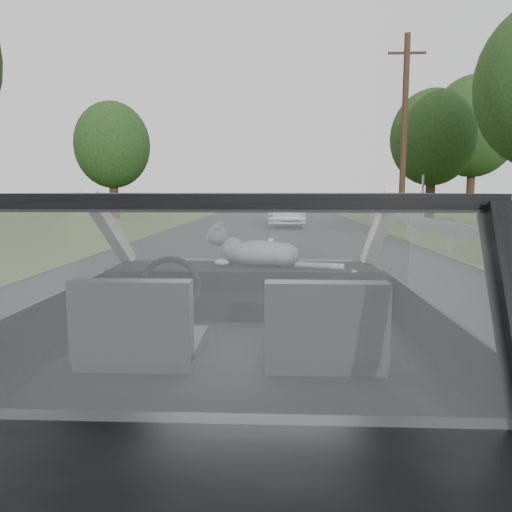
# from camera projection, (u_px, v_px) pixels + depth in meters

# --- Properties ---
(ground) EXTENTS (140.00, 140.00, 0.00)m
(ground) POSITION_uv_depth(u_px,v_px,m) (237.00, 477.00, 2.56)
(ground) COLOR #333333
(ground) RESTS_ON ground
(subject_car) EXTENTS (1.80, 4.00, 1.45)m
(subject_car) POSITION_uv_depth(u_px,v_px,m) (236.00, 340.00, 2.46)
(subject_car) COLOR black
(subject_car) RESTS_ON ground
(dashboard) EXTENTS (1.58, 0.45, 0.30)m
(dashboard) POSITION_uv_depth(u_px,v_px,m) (245.00, 290.00, 3.07)
(dashboard) COLOR black
(dashboard) RESTS_ON subject_car
(driver_seat) EXTENTS (0.50, 0.72, 0.42)m
(driver_seat) POSITION_uv_depth(u_px,v_px,m) (139.00, 323.00, 2.17)
(driver_seat) COLOR black
(driver_seat) RESTS_ON subject_car
(passenger_seat) EXTENTS (0.50, 0.72, 0.42)m
(passenger_seat) POSITION_uv_depth(u_px,v_px,m) (324.00, 326.00, 2.14)
(passenger_seat) COLOR black
(passenger_seat) RESTS_ON subject_car
(steering_wheel) EXTENTS (0.36, 0.36, 0.04)m
(steering_wheel) POSITION_uv_depth(u_px,v_px,m) (170.00, 287.00, 2.78)
(steering_wheel) COLOR black
(steering_wheel) RESTS_ON dashboard
(cat) EXTENTS (0.63, 0.30, 0.27)m
(cat) POSITION_uv_depth(u_px,v_px,m) (261.00, 252.00, 3.02)
(cat) COLOR slate
(cat) RESTS_ON dashboard
(guardrail) EXTENTS (0.05, 90.00, 0.32)m
(guardrail) POSITION_uv_depth(u_px,v_px,m) (445.00, 228.00, 12.20)
(guardrail) COLOR #AAAAAA
(guardrail) RESTS_ON ground
(other_car) EXTENTS (1.73, 4.12, 1.34)m
(other_car) POSITION_uv_depth(u_px,v_px,m) (285.00, 210.00, 20.96)
(other_car) COLOR #ADB5C8
(other_car) RESTS_ON ground
(highway_sign) EXTENTS (0.27, 0.88, 2.19)m
(highway_sign) POSITION_uv_depth(u_px,v_px,m) (422.00, 200.00, 21.79)
(highway_sign) COLOR #0A441A
(highway_sign) RESTS_ON ground
(utility_pole) EXTENTS (0.34, 0.34, 8.36)m
(utility_pole) POSITION_uv_depth(u_px,v_px,m) (404.00, 131.00, 22.39)
(utility_pole) COLOR #412917
(utility_pole) RESTS_ON ground
(tree_2) EXTENTS (4.94, 4.94, 6.50)m
(tree_2) POSITION_uv_depth(u_px,v_px,m) (432.00, 157.00, 25.76)
(tree_2) COLOR black
(tree_2) RESTS_ON ground
(tree_3) EXTENTS (7.81, 7.81, 8.97)m
(tree_3) POSITION_uv_depth(u_px,v_px,m) (473.00, 147.00, 33.81)
(tree_3) COLOR black
(tree_3) RESTS_ON ground
(tree_6) EXTENTS (4.35, 4.35, 6.05)m
(tree_6) POSITION_uv_depth(u_px,v_px,m) (113.00, 162.00, 26.75)
(tree_6) COLOR black
(tree_6) RESTS_ON ground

